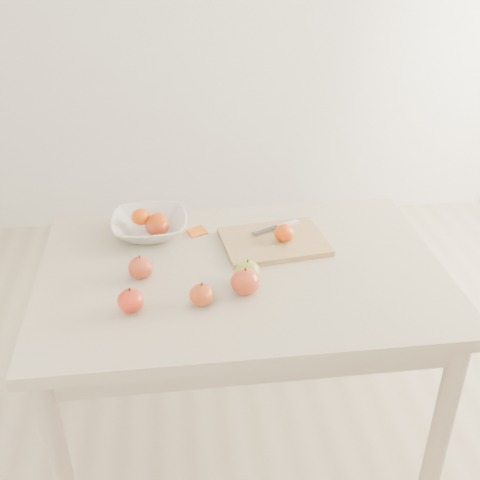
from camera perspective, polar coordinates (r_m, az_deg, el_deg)
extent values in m
plane|color=#C6B293|center=(2.29, 0.16, -18.72)|extent=(3.50, 3.50, 0.00)
cube|color=#C3B393|center=(1.80, 0.20, -3.27)|extent=(1.20, 0.80, 0.04)
cylinder|color=#BCAA8E|center=(2.31, -14.44, -7.21)|extent=(0.06, 0.06, 0.71)
cylinder|color=#BCAA8E|center=(2.40, 12.10, -5.34)|extent=(0.06, 0.06, 0.71)
cylinder|color=#BCAA8E|center=(1.82, -16.61, -20.25)|extent=(0.06, 0.06, 0.71)
cylinder|color=#BCAA8E|center=(1.93, 18.44, -16.97)|extent=(0.06, 0.06, 0.71)
cube|color=tan|center=(1.91, 3.23, -0.16)|extent=(0.35, 0.27, 0.02)
ellipsoid|color=#DD3A07|center=(1.89, 4.21, 0.69)|extent=(0.06, 0.06, 0.05)
imported|color=silver|center=(1.97, -8.59, 1.35)|extent=(0.25, 0.25, 0.06)
ellipsoid|color=#D04A07|center=(1.97, -9.38, 2.19)|extent=(0.06, 0.06, 0.05)
ellipsoid|color=#E14F07|center=(1.95, -7.78, 1.88)|extent=(0.06, 0.06, 0.05)
cube|color=#CA540E|center=(1.98, -4.09, 0.70)|extent=(0.07, 0.07, 0.01)
cube|color=#D1560E|center=(1.93, -0.64, 0.03)|extent=(0.05, 0.04, 0.01)
cube|color=silver|center=(1.98, 4.59, 1.44)|extent=(0.08, 0.05, 0.01)
cube|color=#393C41|center=(1.94, 2.42, 0.93)|extent=(0.09, 0.05, 0.00)
ellipsoid|color=#5A8816|center=(1.71, 0.73, -3.04)|extent=(0.07, 0.07, 0.07)
ellipsoid|color=maroon|center=(1.96, -7.85, 1.37)|extent=(0.08, 0.08, 0.07)
ellipsoid|color=#A51E1D|center=(1.76, -9.40, -2.59)|extent=(0.07, 0.07, 0.07)
ellipsoid|color=#961203|center=(1.63, -3.61, -5.21)|extent=(0.07, 0.07, 0.06)
ellipsoid|color=#A5060E|center=(1.63, -10.31, -5.69)|extent=(0.07, 0.07, 0.06)
ellipsoid|color=maroon|center=(1.67, 0.52, -3.96)|extent=(0.08, 0.08, 0.07)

